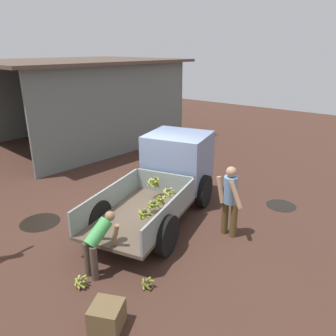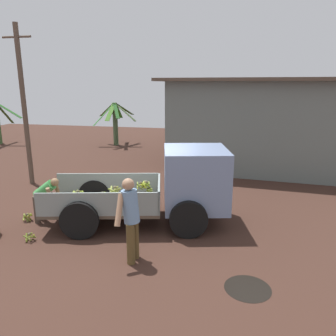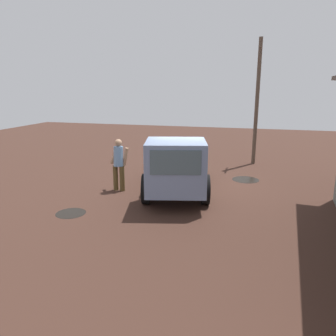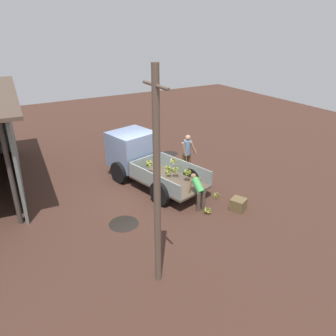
% 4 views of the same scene
% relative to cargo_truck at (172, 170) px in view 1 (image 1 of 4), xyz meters
% --- Properties ---
extents(ground, '(36.00, 36.00, 0.00)m').
position_rel_cargo_truck_xyz_m(ground, '(-0.94, 0.19, -1.03)').
color(ground, '#40281F').
extents(mud_patch_0, '(0.83, 0.83, 0.01)m').
position_rel_cargo_truck_xyz_m(mud_patch_0, '(1.77, -2.58, -1.03)').
color(mud_patch_0, black).
rests_on(mud_patch_0, ground).
extents(mud_patch_1, '(1.01, 1.01, 0.01)m').
position_rel_cargo_truck_xyz_m(mud_patch_1, '(-2.97, 2.01, -1.03)').
color(mud_patch_1, black).
rests_on(mud_patch_1, ground).
extents(cargo_truck, '(4.83, 2.75, 1.95)m').
position_rel_cargo_truck_xyz_m(cargo_truck, '(0.00, 0.00, 0.00)').
color(cargo_truck, brown).
rests_on(cargo_truck, ground).
extents(warehouse_shed, '(9.00, 7.30, 3.74)m').
position_rel_cargo_truck_xyz_m(warehouse_shed, '(3.17, 7.28, 1.64)').
color(warehouse_shed, slate).
rests_on(warehouse_shed, ground).
extents(banana_palm_3, '(2.02, 2.20, 2.88)m').
position_rel_cargo_truck_xyz_m(banana_palm_3, '(3.27, 14.10, 0.53)').
color(banana_palm_3, '#6A8054').
rests_on(banana_palm_3, ground).
extents(person_foreground_visitor, '(0.41, 0.73, 1.75)m').
position_rel_cargo_truck_xyz_m(person_foreground_visitor, '(-0.54, -2.10, -0.06)').
color(person_foreground_visitor, brown).
rests_on(person_foreground_visitor, ground).
extents(person_worker_loading, '(0.72, 0.59, 1.22)m').
position_rel_cargo_truck_xyz_m(person_worker_loading, '(-3.33, -0.74, -0.31)').
color(person_worker_loading, '#4A3D33').
rests_on(person_worker_loading, ground).
extents(banana_bunch_on_ground_0, '(0.25, 0.25, 0.20)m').
position_rel_cargo_truck_xyz_m(banana_bunch_on_ground_0, '(-3.12, -1.79, -0.92)').
color(banana_bunch_on_ground_0, brown).
rests_on(banana_bunch_on_ground_0, ground).
extents(banana_bunch_on_ground_1, '(0.28, 0.28, 0.22)m').
position_rel_cargo_truck_xyz_m(banana_bunch_on_ground_1, '(-3.86, -0.81, -0.91)').
color(banana_bunch_on_ground_1, brown).
rests_on(banana_bunch_on_ground_1, ground).
extents(wooden_crate_0, '(0.65, 0.65, 0.44)m').
position_rel_cargo_truck_xyz_m(wooden_crate_0, '(-4.21, -1.90, -0.82)').
color(wooden_crate_0, brown).
rests_on(wooden_crate_0, ground).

